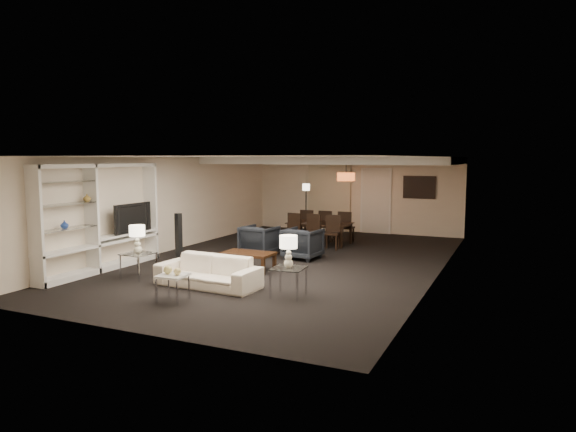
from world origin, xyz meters
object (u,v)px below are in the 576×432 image
(armchair_left, at_px, (259,240))
(vase_blue, at_px, (64,225))
(chair_fm, at_px, (327,226))
(table_lamp_left, at_px, (137,239))
(dining_table, at_px, (319,234))
(chair_nr, at_px, (332,233))
(coffee_table, at_px, (248,261))
(pendant_light, at_px, (346,177))
(television, at_px, (129,218))
(armchair_right, at_px, (303,244))
(chair_nm, at_px, (311,231))
(floor_lamp, at_px, (306,209))
(marble_table, at_px, (173,288))
(chair_nl, at_px, (291,230))
(chair_fr, at_px, (346,227))
(sofa, at_px, (208,271))
(floor_speaker, at_px, (179,238))
(vase_amber, at_px, (87,198))
(table_lamp_right, at_px, (288,252))
(chair_fl, at_px, (308,225))
(side_table_right, at_px, (288,282))
(side_table_left, at_px, (138,266))

(armchair_left, xyz_separation_m, vase_blue, (-2.30, -4.04, 0.76))
(chair_fm, bearing_deg, table_lamp_left, 71.20)
(dining_table, distance_m, chair_nr, 0.90)
(vase_blue, bearing_deg, coffee_table, 38.89)
(pendant_light, xyz_separation_m, television, (-3.58, -5.25, -0.83))
(dining_table, relative_size, chair_nr, 1.92)
(armchair_right, bearing_deg, chair_nm, -70.17)
(dining_table, bearing_deg, table_lamp_left, -108.57)
(vase_blue, xyz_separation_m, floor_lamp, (2.05, 7.78, -0.32))
(table_lamp_left, distance_m, floor_lamp, 7.09)
(table_lamp_left, xyz_separation_m, dining_table, (1.91, 5.46, -0.50))
(marble_table, distance_m, chair_nl, 5.93)
(chair_nm, bearing_deg, chair_fr, 65.57)
(sofa, xyz_separation_m, floor_speaker, (-1.94, 1.72, 0.29))
(table_lamp_left, bearing_deg, vase_amber, -174.18)
(armchair_left, bearing_deg, chair_nl, -92.95)
(table_lamp_right, distance_m, chair_fr, 6.19)
(armchair_right, bearing_deg, television, 37.90)
(marble_table, relative_size, chair_fl, 0.51)
(side_table_right, height_order, table_lamp_right, table_lamp_right)
(pendant_light, height_order, floor_lamp, pendant_light)
(chair_nl, bearing_deg, vase_blue, -109.74)
(armchair_right, relative_size, side_table_right, 1.49)
(table_lamp_left, relative_size, chair_nr, 0.63)
(side_table_left, relative_size, television, 0.48)
(vase_blue, bearing_deg, armchair_left, 60.33)
(vase_blue, xyz_separation_m, floor_speaker, (0.96, 2.46, -0.56))
(television, relative_size, vase_amber, 7.34)
(vase_blue, bearing_deg, side_table_left, 31.65)
(vase_blue, distance_m, chair_fl, 7.33)
(side_table_left, bearing_deg, chair_nr, 62.44)
(sofa, relative_size, armchair_left, 2.45)
(armchair_right, bearing_deg, coffee_table, 76.01)
(chair_fm, bearing_deg, coffee_table, 85.88)
(armchair_left, height_order, floor_lamp, floor_lamp)
(chair_nm, bearing_deg, armchair_right, -75.27)
(marble_table, bearing_deg, chair_nl, 93.75)
(armchair_left, xyz_separation_m, chair_fm, (0.81, 2.81, 0.08))
(floor_lamp, bearing_deg, chair_fr, -29.06)
(pendant_light, bearing_deg, chair_nr, -86.08)
(pendant_light, xyz_separation_m, armchair_left, (-1.31, -3.04, -1.54))
(vase_blue, relative_size, dining_table, 0.09)
(pendant_light, height_order, sofa, pendant_light)
(table_lamp_left, height_order, chair_fr, table_lamp_left)
(vase_amber, relative_size, floor_speaker, 0.14)
(pendant_light, height_order, table_lamp_left, pendant_light)
(television, distance_m, chair_fm, 5.93)
(armchair_right, relative_size, chair_fl, 0.90)
(table_lamp_right, distance_m, vase_amber, 4.68)
(chair_nl, xyz_separation_m, chair_fr, (1.20, 1.30, 0.00))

